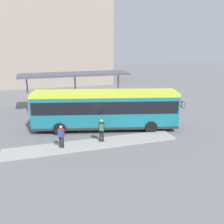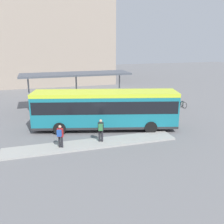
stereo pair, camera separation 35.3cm
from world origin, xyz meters
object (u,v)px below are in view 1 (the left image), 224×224
object	(u,v)px
pedestrian_waiting	(102,129)
city_bus	(105,108)
pedestrian_companion	(61,135)
bicycle_green	(180,104)
bicycle_blue	(179,103)
potted_planter_near_shelter	(120,105)

from	to	relation	value
pedestrian_waiting	city_bus	bearing A→B (deg)	-3.93
pedestrian_companion	bicycle_green	distance (m)	16.08
city_bus	pedestrian_waiting	size ratio (longest dim) A/B	7.15
pedestrian_waiting	pedestrian_companion	bearing A→B (deg)	112.15
city_bus	pedestrian_waiting	distance (m)	3.15
pedestrian_waiting	bicycle_blue	distance (m)	14.08
potted_planter_near_shelter	city_bus	bearing A→B (deg)	-122.26
pedestrian_companion	potted_planter_near_shelter	bearing A→B (deg)	-18.08
city_bus	pedestrian_companion	bearing A→B (deg)	-127.98
bicycle_green	bicycle_blue	size ratio (longest dim) A/B	1.11
pedestrian_companion	bicycle_blue	size ratio (longest dim) A/B	1.02
pedestrian_companion	bicycle_green	xyz separation A→B (m)	(14.15, 7.62, -0.66)
pedestrian_companion	bicycle_blue	world-z (taller)	pedestrian_companion
city_bus	bicycle_blue	size ratio (longest dim) A/B	7.64
pedestrian_waiting	potted_planter_near_shelter	bearing A→B (deg)	-10.73
city_bus	bicycle_green	size ratio (longest dim) A/B	6.86
city_bus	pedestrian_companion	world-z (taller)	city_bus
pedestrian_companion	bicycle_green	world-z (taller)	pedestrian_companion
pedestrian_waiting	pedestrian_companion	distance (m)	2.90
bicycle_green	potted_planter_near_shelter	bearing A→B (deg)	82.44
bicycle_green	bicycle_blue	xyz separation A→B (m)	(0.27, 0.66, -0.03)
bicycle_blue	potted_planter_near_shelter	distance (m)	7.51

